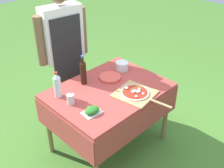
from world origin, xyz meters
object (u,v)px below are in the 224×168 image
Objects in this scene: prep_table at (109,97)px; water_bottle at (57,85)px; herb_container at (92,110)px; oil_bottle at (83,73)px; mixing_tub at (122,66)px; person_cook at (63,47)px; plate_stack at (110,77)px; sauce_jar at (71,100)px; pizza_on_peel at (136,93)px.

prep_table is 0.54m from water_bottle.
herb_container reaches higher than prep_table.
mixing_tub is at bearing -9.47° from oil_bottle.
plate_stack is at bearing 111.49° from person_cook.
person_cook is at bearing 57.16° from sauce_jar.
person_cook reaches higher than oil_bottle.
person_cook is 6.97× the size of plate_stack.
person_cook is 5.15× the size of oil_bottle.
person_cook reaches higher than herb_container.
mixing_tub is 1.45× the size of sauce_jar.
sauce_jar is (-0.54, 0.33, 0.03)m from pizza_on_peel.
sauce_jar is (-0.41, 0.08, 0.14)m from prep_table.
plate_stack reaches higher than prep_table.
plate_stack is at bearing 41.45° from prep_table.
herb_container is 1.86× the size of sauce_jar.
prep_table is 6.61× the size of herb_container.
prep_table is at bearing -138.55° from plate_stack.
pizza_on_peel is 2.53× the size of plate_stack.
herb_container is (-0.38, -0.91, -0.19)m from person_cook.
person_cook is 1.00m from herb_container.
herb_container is 1.28× the size of mixing_tub.
herb_container is at bearing -155.43° from prep_table.
person_cook is 6.18× the size of water_bottle.
oil_bottle reaches higher than prep_table.
oil_bottle is at bearing 104.49° from pizza_on_peel.
sauce_jar is at bearing 139.07° from pizza_on_peel.
water_bottle is at bearing 168.86° from plate_stack.
mixing_tub is at bearing 131.40° from person_cook.
sauce_jar is at bearing -149.42° from oil_bottle.
prep_table is at bearing -68.20° from oil_bottle.
person_cook is 2.76× the size of pizza_on_peel.
sauce_jar is at bearing 169.59° from prep_table.
mixing_tub is (0.38, 0.18, 0.15)m from prep_table.
pizza_on_peel is at bearing -121.16° from mixing_tub.
mixing_tub is (0.81, -0.08, -0.08)m from water_bottle.
water_bottle is 0.81m from mixing_tub.
pizza_on_peel is at bearing -9.77° from herb_container.
herb_container is (-0.37, -0.17, 0.12)m from prep_table.
plate_stack is (0.14, -0.60, -0.21)m from person_cook.
oil_bottle reaches higher than plate_stack.
pizza_on_peel is 0.63m from sauce_jar.
water_bottle is 0.20m from sauce_jar.
water_bottle reaches higher than pizza_on_peel.
mixing_tub reaches higher than plate_stack.
water_bottle is at bearing 56.17° from person_cook.
pizza_on_peel is at bearing -64.14° from prep_table.
oil_bottle reaches higher than pizza_on_peel.
prep_table is at bearing -10.41° from sauce_jar.
sauce_jar reaches higher than prep_table.
water_bottle reaches higher than mixing_tub.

